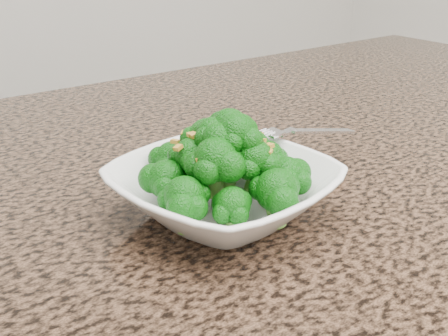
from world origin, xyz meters
TOP-DOWN VIEW (x-y plane):
  - granite_counter at (0.00, 0.30)m, footprint 1.64×1.04m
  - bowl at (-0.15, 0.27)m, footprint 0.24×0.24m
  - broccoli_pile at (-0.15, 0.27)m, footprint 0.18×0.18m
  - garlic_topping at (-0.15, 0.27)m, footprint 0.11×0.11m
  - fork at (-0.04, 0.30)m, footprint 0.17×0.03m

SIDE VIEW (x-z plane):
  - granite_counter at x=0.00m, z-range 0.87..0.90m
  - bowl at x=-0.15m, z-range 0.90..0.95m
  - fork at x=-0.04m, z-range 0.95..0.96m
  - broccoli_pile at x=-0.15m, z-range 0.95..1.02m
  - garlic_topping at x=-0.15m, z-range 1.02..1.03m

